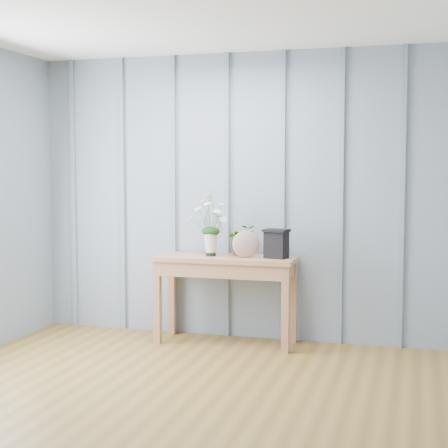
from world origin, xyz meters
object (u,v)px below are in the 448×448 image
(daisy_vase, at_px, (211,216))
(carved_box, at_px, (276,243))
(felt_disc_vessel, at_px, (246,244))
(sideboard, at_px, (226,270))

(daisy_vase, distance_m, carved_box, 0.61)
(felt_disc_vessel, bearing_deg, daisy_vase, 153.50)
(sideboard, bearing_deg, felt_disc_vessel, -14.14)
(sideboard, height_order, felt_disc_vessel, felt_disc_vessel)
(daisy_vase, xyz_separation_m, carved_box, (0.57, 0.00, -0.22))
(felt_disc_vessel, xyz_separation_m, carved_box, (0.25, 0.05, 0.01))
(sideboard, height_order, carved_box, carved_box)
(sideboard, bearing_deg, carved_box, -0.23)
(sideboard, xyz_separation_m, felt_disc_vessel, (0.19, -0.05, 0.23))
(sideboard, distance_m, carved_box, 0.50)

